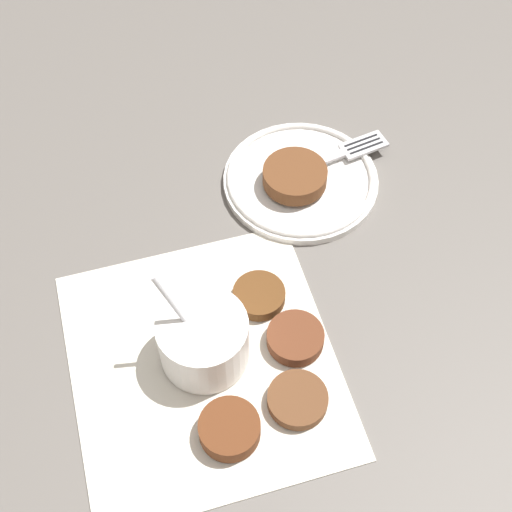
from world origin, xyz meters
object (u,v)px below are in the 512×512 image
Objects in this scene: fritter_on_plate at (295,176)px; fork at (342,153)px; sauce_bowl at (203,341)px; serving_plate at (301,179)px.

fritter_on_plate is 0.50× the size of fork.
sauce_bowl is 1.65× the size of fritter_on_plate.
fork is (0.21, -0.25, -0.01)m from sauce_bowl.
sauce_bowl is 0.67× the size of serving_plate.
fork is at bearing -73.35° from fritter_on_plate.
sauce_bowl is 0.82× the size of fork.
fritter_on_plate is at bearing 121.51° from serving_plate.
fork is at bearing -50.43° from sauce_bowl.
fritter_on_plate reaches higher than serving_plate.
sauce_bowl is at bearing 136.42° from fritter_on_plate.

